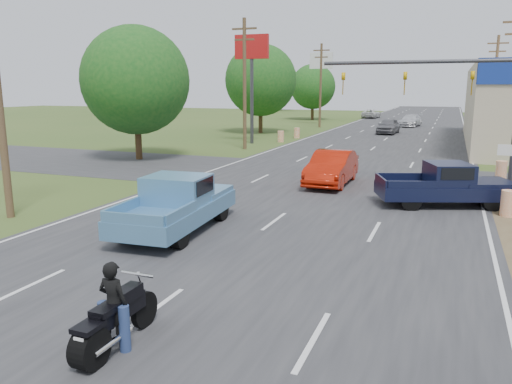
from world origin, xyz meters
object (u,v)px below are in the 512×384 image
at_px(rider, 114,309).
at_px(distant_car_white, 371,114).
at_px(navy_pickup, 448,184).
at_px(distant_car_silver, 410,121).
at_px(motorcycle, 112,324).
at_px(blue_pickup, 178,203).
at_px(red_convertible, 332,168).
at_px(distant_car_grey, 388,126).

height_order(rider, distant_car_white, rider).
bearing_deg(rider, navy_pickup, -110.61).
distance_m(distant_car_silver, distant_car_white, 17.94).
relative_size(motorcycle, blue_pickup, 0.41).
height_order(blue_pickup, navy_pickup, blue_pickup).
bearing_deg(rider, distant_car_white, -84.63).
distance_m(motorcycle, distant_car_silver, 58.82).
distance_m(rider, blue_pickup, 8.01).
relative_size(blue_pickup, distant_car_white, 1.18).
bearing_deg(distant_car_white, distant_car_silver, 117.85).
bearing_deg(distant_car_white, motorcycle, 98.82).
distance_m(red_convertible, motorcycle, 17.54).
height_order(motorcycle, blue_pickup, blue_pickup).
bearing_deg(distant_car_white, blue_pickup, 96.90).
xyz_separation_m(motorcycle, distant_car_silver, (0.63, 58.82, 0.21)).
bearing_deg(navy_pickup, distant_car_white, 171.18).
bearing_deg(distant_car_grey, red_convertible, -84.56).
relative_size(rider, navy_pickup, 0.28).
distance_m(blue_pickup, navy_pickup, 11.17).
height_order(motorcycle, distant_car_white, distant_car_white).
distance_m(red_convertible, blue_pickup, 10.48).
bearing_deg(red_convertible, navy_pickup, -27.14).
distance_m(motorcycle, navy_pickup, 15.74).
bearing_deg(rider, red_convertible, -89.97).
distance_m(red_convertible, rider, 17.47).
height_order(navy_pickup, distant_car_white, navy_pickup).
bearing_deg(navy_pickup, rider, -41.19).
distance_m(blue_pickup, distant_car_white, 67.78).
xyz_separation_m(navy_pickup, distant_car_silver, (-4.95, 44.10, -0.15)).
height_order(distant_car_grey, distant_car_white, distant_car_grey).
relative_size(red_convertible, rider, 3.14).
bearing_deg(rider, distant_car_grey, -88.84).
height_order(blue_pickup, distant_car_grey, blue_pickup).
bearing_deg(distant_car_grey, blue_pickup, -89.27).
xyz_separation_m(rider, distant_car_white, (-6.70, 75.12, -0.12)).
height_order(red_convertible, motorcycle, red_convertible).
height_order(red_convertible, blue_pickup, blue_pickup).
bearing_deg(blue_pickup, red_convertible, 69.16).
relative_size(rider, blue_pickup, 0.28).
distance_m(blue_pickup, distant_car_silver, 51.43).
relative_size(motorcycle, rider, 1.48).
relative_size(red_convertible, motorcycle, 2.12).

